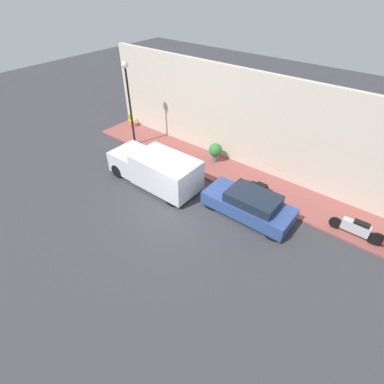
# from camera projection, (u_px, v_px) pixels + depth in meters

# --- Properties ---
(ground_plane) EXTENTS (60.00, 60.00, 0.00)m
(ground_plane) POSITION_uv_depth(u_px,v_px,m) (178.00, 212.00, 14.44)
(ground_plane) COLOR #38383D
(sidewalk) EXTENTS (2.53, 19.43, 0.10)m
(sidewalk) POSITION_uv_depth(u_px,v_px,m) (227.00, 172.00, 17.09)
(sidewalk) COLOR #934C47
(sidewalk) RESTS_ON ground_plane
(building_facade) EXTENTS (0.30, 19.43, 5.40)m
(building_facade) POSITION_uv_depth(u_px,v_px,m) (245.00, 121.00, 16.34)
(building_facade) COLOR beige
(building_facade) RESTS_ON ground_plane
(parked_car) EXTENTS (1.75, 4.24, 1.30)m
(parked_car) POSITION_uv_depth(u_px,v_px,m) (249.00, 204.00, 13.92)
(parked_car) COLOR #2D4784
(parked_car) RESTS_ON ground_plane
(delivery_van) EXTENTS (2.03, 5.22, 1.82)m
(delivery_van) POSITION_uv_depth(u_px,v_px,m) (155.00, 168.00, 15.79)
(delivery_van) COLOR silver
(delivery_van) RESTS_ON ground_plane
(scooter_silver) EXTENTS (0.30, 2.14, 0.84)m
(scooter_silver) POSITION_uv_depth(u_px,v_px,m) (356.00, 228.00, 12.80)
(scooter_silver) COLOR #B7B7BF
(scooter_silver) RESTS_ON sidewalk
(motorcycle_black) EXTENTS (0.30, 1.78, 0.74)m
(motorcycle_black) POSITION_uv_depth(u_px,v_px,m) (259.00, 189.00, 15.10)
(motorcycle_black) COLOR black
(motorcycle_black) RESTS_ON sidewalk
(streetlamp) EXTENTS (0.39, 0.39, 5.14)m
(streetlamp) POSITION_uv_depth(u_px,v_px,m) (128.00, 89.00, 17.45)
(streetlamp) COLOR black
(streetlamp) RESTS_ON sidewalk
(potted_plant) EXTENTS (0.78, 0.78, 1.13)m
(potted_plant) POSITION_uv_depth(u_px,v_px,m) (215.00, 151.00, 17.56)
(potted_plant) COLOR slate
(potted_plant) RESTS_ON sidewalk
(cafe_chair) EXTENTS (0.40, 0.40, 0.86)m
(cafe_chair) POSITION_uv_depth(u_px,v_px,m) (132.00, 119.00, 21.50)
(cafe_chair) COLOR yellow
(cafe_chair) RESTS_ON sidewalk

